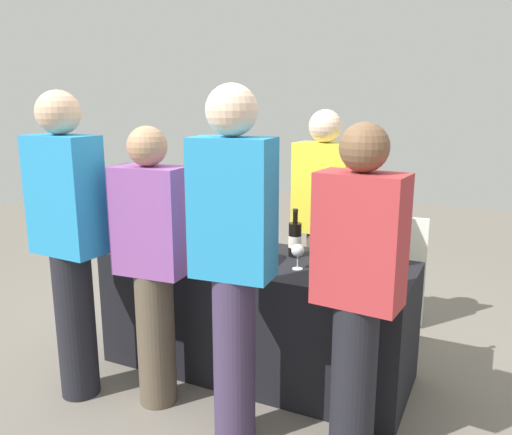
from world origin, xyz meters
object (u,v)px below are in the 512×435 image
wine_bottle_2 (295,239)px  wine_glass_2 (298,251)px  server_pouring (323,220)px  guest_2 (233,255)px  guest_0 (69,237)px  wine_glass_3 (356,265)px  guest_1 (152,260)px  ice_bucket (177,235)px  guest_3 (358,287)px  wine_glass_1 (253,251)px  wine_bottle_0 (196,225)px  wine_glass_0 (238,247)px  wine_bottle_3 (389,248)px  wine_bottle_1 (218,228)px  menu_board (383,269)px

wine_bottle_2 → wine_glass_2: size_ratio=2.00×
server_pouring → guest_2: (-0.03, -1.23, 0.09)m
wine_bottle_2 → guest_0: (-1.01, -0.83, 0.10)m
wine_glass_2 → wine_glass_3: 0.37m
wine_glass_2 → guest_0: guest_0 is taller
guest_0 → guest_1: bearing=18.7°
guest_1 → ice_bucket: bearing=106.5°
guest_3 → wine_glass_1: bearing=157.4°
wine_glass_2 → guest_0: (-1.12, -0.60, 0.10)m
wine_bottle_0 → wine_glass_0: (0.47, -0.28, -0.02)m
wine_glass_1 → wine_bottle_3: bearing=26.5°
ice_bucket → guest_0: (-0.25, -0.68, 0.12)m
wine_bottle_3 → wine_glass_2: wine_bottle_3 is taller
wine_bottle_0 → guest_0: guest_0 is taller
wine_bottle_2 → wine_glass_2: wine_bottle_2 is taller
ice_bucket → wine_glass_1: bearing=-14.6°
wine_glass_0 → ice_bucket: bearing=170.8°
guest_2 → guest_3: guest_2 is taller
wine_glass_3 → server_pouring: bearing=120.3°
guest_2 → guest_3: size_ratio=1.10×
ice_bucket → server_pouring: (0.79, 0.58, 0.05)m
wine_bottle_1 → wine_bottle_2: 0.54m
wine_glass_1 → guest_0: size_ratio=0.08×
wine_bottle_2 → guest_3: guest_3 is taller
menu_board → wine_glass_1: bearing=-114.9°
wine_bottle_2 → guest_2: guest_2 is taller
wine_glass_0 → guest_2: guest_2 is taller
guest_1 → wine_glass_0: bearing=54.7°
wine_glass_2 → wine_glass_3: size_ratio=1.06×
wine_bottle_2 → guest_1: 0.89m
wine_bottle_0 → guest_1: 0.77m
guest_0 → wine_glass_1: bearing=33.1°
server_pouring → wine_bottle_2: bearing=91.1°
guest_0 → wine_bottle_2: bearing=42.4°
wine_glass_3 → guest_2: 0.69m
wine_bottle_3 → wine_glass_1: bearing=-153.5°
ice_bucket → guest_0: 0.73m
wine_bottle_2 → wine_bottle_3: wine_bottle_3 is taller
wine_bottle_3 → guest_1: 1.33m
guest_2 → menu_board: (0.35, 1.77, -0.56)m
server_pouring → wine_bottle_1: bearing=41.6°
wine_glass_1 → wine_glass_2: bearing=21.0°
wine_glass_1 → wine_bottle_2: bearing=68.2°
wine_glass_3 → wine_bottle_3: bearing=73.4°
wine_bottle_0 → server_pouring: bearing=26.3°
wine_glass_2 → server_pouring: size_ratio=0.09×
wine_bottle_1 → wine_glass_0: (0.27, -0.24, -0.03)m
wine_bottle_0 → menu_board: bearing=40.1°
guest_0 → guest_2: guest_2 is taller
guest_0 → ice_bucket: bearing=72.5°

